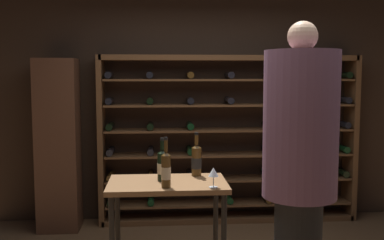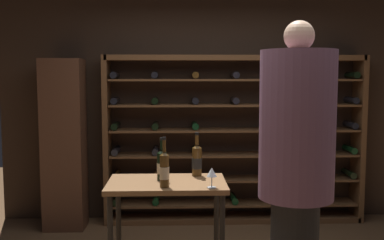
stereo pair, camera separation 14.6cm
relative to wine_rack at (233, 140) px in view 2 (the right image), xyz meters
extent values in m
cube|color=#332319|center=(-0.33, 0.21, 0.37)|extent=(4.76, 0.10, 2.66)
cube|color=brown|center=(-1.45, 0.00, 0.01)|extent=(0.06, 0.32, 1.93)
cube|color=brown|center=(1.47, 0.00, 0.01)|extent=(0.06, 0.32, 1.93)
cube|color=brown|center=(0.01, 0.00, 0.94)|extent=(2.92, 0.32, 0.06)
cube|color=brown|center=(0.01, 0.00, -0.93)|extent=(2.92, 0.32, 0.06)
cube|color=brown|center=(0.01, 0.00, -0.75)|extent=(2.84, 0.32, 0.02)
cylinder|color=black|center=(-1.35, 0.00, -0.69)|extent=(0.08, 0.30, 0.08)
cylinder|color=black|center=(-0.90, 0.00, -0.69)|extent=(0.08, 0.30, 0.08)
cylinder|color=black|center=(0.01, 0.00, -0.69)|extent=(0.08, 0.30, 0.08)
cylinder|color=#4C3314|center=(0.46, 0.00, -0.69)|extent=(0.08, 0.30, 0.08)
cylinder|color=black|center=(0.92, 0.00, -0.69)|extent=(0.08, 0.30, 0.08)
cube|color=brown|center=(0.01, 0.00, -0.46)|extent=(2.84, 0.32, 0.02)
cylinder|color=#4C3314|center=(-1.35, 0.00, -0.41)|extent=(0.08, 0.30, 0.08)
cylinder|color=#4C3314|center=(-0.90, 0.00, -0.41)|extent=(0.08, 0.30, 0.08)
cylinder|color=black|center=(-0.44, 0.00, -0.41)|extent=(0.08, 0.30, 0.08)
cylinder|color=black|center=(0.46, 0.00, -0.41)|extent=(0.08, 0.30, 0.08)
cylinder|color=black|center=(0.92, 0.00, -0.41)|extent=(0.08, 0.30, 0.08)
cylinder|color=black|center=(1.37, 0.00, -0.41)|extent=(0.08, 0.30, 0.08)
cube|color=brown|center=(0.01, 0.00, -0.17)|extent=(2.84, 0.32, 0.02)
cylinder|color=black|center=(-1.35, 0.00, -0.12)|extent=(0.08, 0.30, 0.08)
cylinder|color=black|center=(-0.90, 0.00, -0.12)|extent=(0.08, 0.30, 0.08)
cylinder|color=black|center=(-0.44, 0.00, -0.12)|extent=(0.08, 0.30, 0.08)
cylinder|color=black|center=(0.46, 0.00, -0.12)|extent=(0.08, 0.30, 0.08)
cylinder|color=black|center=(0.92, 0.00, -0.12)|extent=(0.08, 0.30, 0.08)
cylinder|color=black|center=(1.37, 0.00, -0.12)|extent=(0.08, 0.30, 0.08)
cube|color=brown|center=(0.01, 0.00, 0.11)|extent=(2.84, 0.32, 0.02)
cylinder|color=black|center=(-1.35, 0.00, 0.17)|extent=(0.08, 0.30, 0.08)
cylinder|color=black|center=(-0.90, 0.00, 0.17)|extent=(0.08, 0.30, 0.08)
cylinder|color=black|center=(-0.44, 0.00, 0.17)|extent=(0.08, 0.30, 0.08)
cylinder|color=black|center=(0.46, 0.00, 0.17)|extent=(0.08, 0.30, 0.08)
cylinder|color=black|center=(0.92, 0.00, 0.17)|extent=(0.08, 0.30, 0.08)
cylinder|color=black|center=(1.37, 0.00, 0.17)|extent=(0.08, 0.30, 0.08)
cube|color=brown|center=(0.01, 0.00, 0.40)|extent=(2.84, 0.32, 0.02)
cylinder|color=black|center=(-1.35, 0.00, 0.46)|extent=(0.08, 0.30, 0.08)
cylinder|color=black|center=(-0.90, 0.00, 0.46)|extent=(0.08, 0.30, 0.08)
cylinder|color=black|center=(-0.44, 0.00, 0.46)|extent=(0.08, 0.30, 0.08)
cylinder|color=black|center=(0.01, 0.00, 0.46)|extent=(0.08, 0.30, 0.08)
cylinder|color=black|center=(0.92, 0.00, 0.46)|extent=(0.08, 0.30, 0.08)
cylinder|color=black|center=(1.37, 0.00, 0.46)|extent=(0.08, 0.30, 0.08)
cube|color=brown|center=(0.01, 0.00, 0.69)|extent=(2.84, 0.32, 0.02)
cylinder|color=black|center=(-1.35, 0.00, 0.75)|extent=(0.08, 0.30, 0.08)
cylinder|color=black|center=(-0.90, 0.00, 0.75)|extent=(0.08, 0.30, 0.08)
cylinder|color=#4C3314|center=(-0.44, 0.00, 0.75)|extent=(0.08, 0.30, 0.08)
cylinder|color=black|center=(0.01, 0.00, 0.75)|extent=(0.08, 0.30, 0.08)
cylinder|color=#4C3314|center=(0.46, 0.00, 0.75)|extent=(0.08, 0.30, 0.08)
cylinder|color=black|center=(1.37, 0.00, 0.75)|extent=(0.08, 0.30, 0.08)
cube|color=brown|center=(-0.74, -1.60, -0.12)|extent=(0.94, 0.59, 0.04)
cylinder|color=black|center=(-1.16, -1.35, -0.55)|extent=(0.04, 0.04, 0.81)
cylinder|color=black|center=(-0.32, -1.35, -0.55)|extent=(0.04, 0.04, 0.81)
cylinder|color=#7A516B|center=(0.13, -2.25, 0.42)|extent=(0.49, 0.49, 0.97)
sphere|color=tan|center=(0.13, -2.25, 0.99)|extent=(0.20, 0.20, 0.20)
cube|color=#4C2D1E|center=(-1.90, -0.17, -0.02)|extent=(0.44, 0.36, 1.88)
cylinder|color=black|center=(-0.78, -1.56, 0.01)|extent=(0.08, 0.08, 0.23)
cone|color=black|center=(-0.78, -1.56, 0.13)|extent=(0.08, 0.08, 0.03)
cylinder|color=black|center=(-0.78, -1.56, 0.18)|extent=(0.03, 0.03, 0.08)
cylinder|color=black|center=(-0.78, -1.56, 0.23)|extent=(0.03, 0.03, 0.02)
cylinder|color=#C6B28C|center=(-0.78, -1.56, 0.00)|extent=(0.08, 0.08, 0.09)
cylinder|color=#4C3314|center=(-0.75, -1.78, 0.02)|extent=(0.07, 0.07, 0.25)
cone|color=#4C3314|center=(-0.75, -1.78, 0.15)|extent=(0.07, 0.07, 0.03)
cylinder|color=#4C3314|center=(-0.75, -1.78, 0.21)|extent=(0.03, 0.03, 0.09)
cylinder|color=black|center=(-0.75, -1.78, 0.27)|extent=(0.03, 0.03, 0.02)
cylinder|color=#C6B28C|center=(-0.75, -1.78, 0.01)|extent=(0.07, 0.07, 0.09)
cylinder|color=#4C3314|center=(-0.49, -1.40, 0.02)|extent=(0.08, 0.08, 0.24)
cone|color=#4C3314|center=(-0.49, -1.40, 0.15)|extent=(0.08, 0.08, 0.03)
cylinder|color=#4C3314|center=(-0.49, -1.40, 0.20)|extent=(0.03, 0.03, 0.09)
cylinder|color=black|center=(-0.49, -1.40, 0.26)|extent=(0.03, 0.03, 0.02)
cylinder|color=black|center=(-0.49, -1.40, 0.00)|extent=(0.09, 0.09, 0.09)
cylinder|color=silver|center=(-0.40, -1.81, -0.10)|extent=(0.07, 0.07, 0.00)
cylinder|color=silver|center=(-0.40, -1.81, -0.06)|extent=(0.01, 0.01, 0.08)
cone|color=silver|center=(-0.40, -1.81, 0.02)|extent=(0.08, 0.08, 0.07)
cylinder|color=#590A14|center=(-0.40, -1.81, 0.00)|extent=(0.04, 0.04, 0.02)
camera|label=1|loc=(-0.81, -5.12, 0.74)|focal=42.05mm
camera|label=2|loc=(-0.67, -5.13, 0.74)|focal=42.05mm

